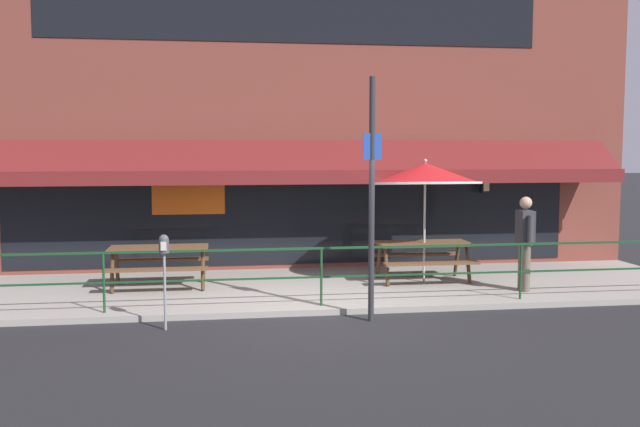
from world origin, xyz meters
The scene contains 10 objects.
ground_plane centered at (0.00, 0.00, 0.00)m, with size 120.00×120.00×0.00m, color #232326.
patio_deck centered at (0.00, 2.00, 0.05)m, with size 15.00×4.00×0.10m, color #9E998E.
restaurant_building centered at (0.00, 4.23, 3.94)m, with size 15.00×1.60×7.95m.
patio_railing centered at (0.00, 0.30, 0.80)m, with size 13.84×0.04×0.97m.
picnic_table_left centered at (-2.74, 2.22, 0.71)m, with size 1.80×1.42×0.76m.
picnic_table_centre centered at (2.27, 2.14, 0.71)m, with size 1.80×1.42×0.76m.
patio_umbrella_centre centered at (2.27, 2.07, 2.18)m, with size 2.14×2.14×2.38m.
pedestrian_walking centered at (3.83, 0.99, 1.06)m, with size 0.27×0.62×1.71m.
parking_meter_near centered at (-2.46, -0.54, 1.15)m, with size 0.15×0.16×1.42m.
street_sign_pole centered at (0.67, -0.45, 1.94)m, with size 0.28×0.09×3.76m.
Camera 1 is at (-1.72, -11.09, 2.68)m, focal length 40.00 mm.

